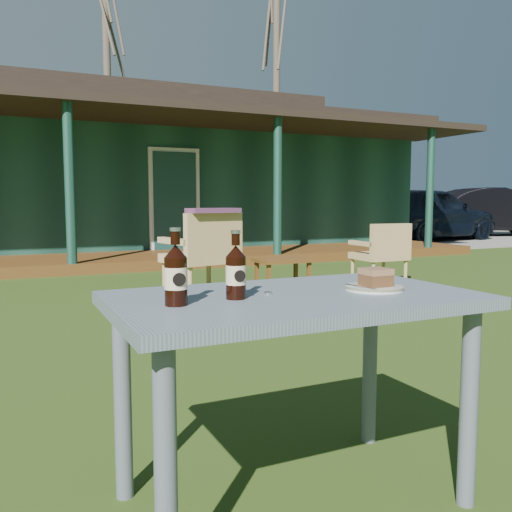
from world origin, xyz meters
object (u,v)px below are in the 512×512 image
car_near (427,214)px  side_table (283,264)px  cake_slice (376,277)px  cola_bottle_far (176,274)px  cafe_table (294,324)px  plate (374,288)px  armchair_right (383,250)px  car_far (494,212)px  cola_bottle_near (236,272)px  armchair_left (204,250)px

car_near → side_table: (-7.31, -5.71, -0.38)m
cake_slice → cola_bottle_far: size_ratio=0.40×
car_near → cake_slice: (-8.96, -9.50, 0.05)m
car_near → side_table: 9.28m
cola_bottle_far → side_table: bearing=58.0°
cafe_table → plate: size_ratio=5.88×
car_near → armchair_right: 8.18m
car_far → cola_bottle_near: car_far is taller
cafe_table → car_near: bearing=45.6°
cafe_table → cola_bottle_near: bearing=179.5°
cola_bottle_near → cake_slice: bearing=-5.3°
cola_bottle_far → side_table: size_ratio=0.38×
cake_slice → cola_bottle_far: 0.71m
armchair_left → armchair_right: size_ratio=1.19×
cola_bottle_near → armchair_right: cola_bottle_near is taller
car_far → plate: (-12.30, -10.29, 0.01)m
side_table → cola_bottle_near: bearing=-119.9°
cola_bottle_near → side_table: bearing=60.1°
side_table → armchair_right: bearing=1.9°
car_far → cake_slice: bearing=146.3°
car_near → side_table: size_ratio=7.04×
car_far → armchair_left: size_ratio=4.79×
cake_slice → cola_bottle_far: cola_bottle_far is taller
cola_bottle_far → car_far: bearing=38.3°
cola_bottle_near → armchair_left: cola_bottle_near is taller
armchair_right → armchair_left: bearing=178.2°
plate → armchair_right: bearing=51.3°
car_far → cake_slice: (-12.29, -10.29, 0.05)m
cake_slice → cola_bottle_far: bearing=178.2°
car_near → car_far: size_ratio=0.97×
armchair_right → cola_bottle_far: bearing=-134.7°
car_near → armchair_right: size_ratio=5.52×
plate → cola_bottle_near: (-0.50, 0.04, 0.08)m
side_table → armchair_left: bearing=172.1°
car_far → plate: 16.03m
car_far → side_table: size_ratio=7.28×
armchair_left → armchair_right: bearing=-1.8°
armchair_left → side_table: size_ratio=1.52×
car_near → cake_slice: 13.06m
car_near → armchair_left: size_ratio=4.63×
cafe_table → cake_slice: 0.33m
car_far → side_table: bearing=137.7°
plate → armchair_left: size_ratio=0.22×
car_near → cafe_table: (-9.26, -9.45, -0.10)m
plate → cake_slice: cake_slice is taller
cola_bottle_far → side_table: 4.47m
side_table → car_near: bearing=38.0°
cake_slice → armchair_right: cake_slice is taller
car_near → cola_bottle_far: size_ratio=18.34×
car_near → side_table: car_near is taller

